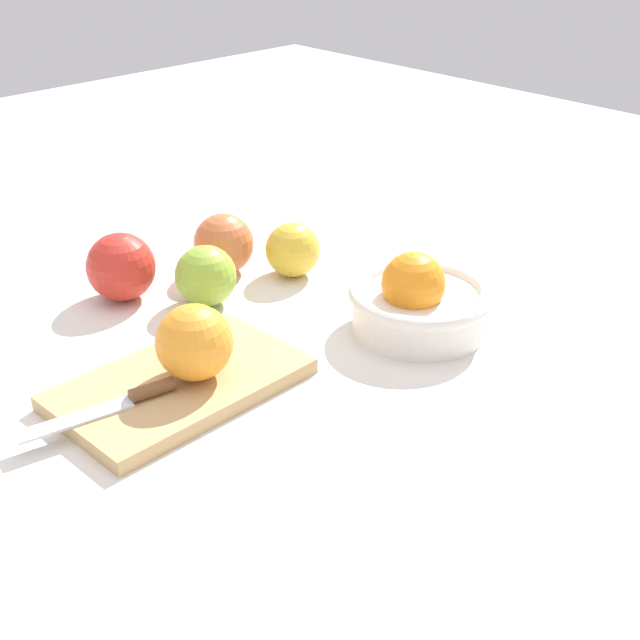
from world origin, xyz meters
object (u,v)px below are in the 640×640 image
(apple_front_center, at_px, (206,276))
(cutting_board, at_px, (180,384))
(bowl, at_px, (419,302))
(apple_front_right, at_px, (121,267))
(orange_on_board, at_px, (194,342))
(knife, at_px, (120,402))
(apple_front_left_2, at_px, (293,250))
(apple_front_left, at_px, (224,244))

(apple_front_center, bearing_deg, cutting_board, 44.46)
(bowl, relative_size, apple_front_right, 1.96)
(orange_on_board, xyz_separation_m, apple_front_center, (-0.12, -0.15, -0.02))
(orange_on_board, distance_m, apple_front_center, 0.19)
(knife, bearing_deg, orange_on_board, 175.72)
(apple_front_left_2, bearing_deg, apple_front_left, -50.79)
(knife, bearing_deg, apple_front_center, -146.24)
(apple_front_left, bearing_deg, cutting_board, 42.49)
(apple_front_left, height_order, apple_front_right, apple_front_right)
(knife, bearing_deg, apple_front_right, -123.20)
(apple_front_left, xyz_separation_m, apple_front_left_2, (-0.06, 0.07, -0.00))
(cutting_board, relative_size, knife, 1.59)
(knife, distance_m, apple_front_left_2, 0.36)
(cutting_board, relative_size, apple_front_left_2, 3.51)
(cutting_board, xyz_separation_m, knife, (0.07, 0.00, 0.01))
(bowl, bearing_deg, orange_on_board, -15.68)
(bowl, height_order, apple_front_left_2, bowl)
(apple_front_left_2, bearing_deg, orange_on_board, 27.99)
(bowl, bearing_deg, apple_front_right, -56.90)
(cutting_board, distance_m, apple_front_left_2, 0.30)
(apple_front_center, relative_size, apple_front_left_2, 1.05)
(cutting_board, distance_m, orange_on_board, 0.05)
(cutting_board, distance_m, knife, 0.07)
(knife, distance_m, apple_front_center, 0.25)
(apple_front_right, bearing_deg, apple_front_left_2, 154.13)
(bowl, distance_m, cutting_board, 0.29)
(orange_on_board, height_order, apple_front_center, orange_on_board)
(apple_front_center, height_order, apple_front_right, apple_front_right)
(orange_on_board, xyz_separation_m, apple_front_left_2, (-0.26, -0.14, -0.02))
(cutting_board, distance_m, apple_front_left, 0.29)
(bowl, distance_m, apple_front_left, 0.28)
(orange_on_board, distance_m, knife, 0.09)
(apple_front_right, bearing_deg, orange_on_board, 75.17)
(orange_on_board, distance_m, apple_front_right, 0.24)
(cutting_board, relative_size, orange_on_board, 3.18)
(cutting_board, height_order, knife, knife)
(orange_on_board, height_order, knife, orange_on_board)
(cutting_board, bearing_deg, apple_front_left_2, -155.07)
(bowl, relative_size, apple_front_left, 2.11)
(orange_on_board, bearing_deg, knife, -4.28)
(cutting_board, distance_m, apple_front_center, 0.20)
(orange_on_board, bearing_deg, apple_front_right, -104.83)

